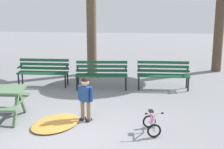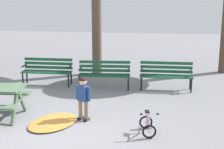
# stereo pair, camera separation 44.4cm
# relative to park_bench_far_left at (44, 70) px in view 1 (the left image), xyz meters

# --- Properties ---
(ground) EXTENTS (36.00, 36.00, 0.00)m
(ground) POSITION_rel_park_bench_far_left_xyz_m (1.42, -3.88, -0.51)
(ground) COLOR gray
(park_bench_far_left) EXTENTS (1.60, 0.47, 0.85)m
(park_bench_far_left) POSITION_rel_park_bench_far_left_xyz_m (0.00, 0.00, 0.00)
(park_bench_far_left) COLOR #195133
(park_bench_far_left) RESTS_ON ground
(park_bench_left) EXTENTS (1.63, 0.56, 0.85)m
(park_bench_left) POSITION_rel_park_bench_far_left_xyz_m (1.89, -0.19, 0.00)
(park_bench_left) COLOR #195133
(park_bench_left) RESTS_ON ground
(park_bench_right) EXTENTS (1.60, 0.46, 0.85)m
(park_bench_right) POSITION_rel_park_bench_far_left_xyz_m (3.80, -0.08, 0.00)
(park_bench_right) COLOR #195133
(park_bench_right) RESTS_ON ground
(child_standing) EXTENTS (0.37, 0.25, 1.06)m
(child_standing) POSITION_rel_park_bench_far_left_xyz_m (1.82, -2.95, 0.11)
(child_standing) COLOR #7F664C
(child_standing) RESTS_ON ground
(kids_bicycle) EXTENTS (0.44, 0.60, 0.54)m
(kids_bicycle) POSITION_rel_park_bench_far_left_xyz_m (3.34, -3.52, -0.31)
(kids_bicycle) COLOR black
(kids_bicycle) RESTS_ON ground
(leaf_pile) EXTENTS (1.39, 1.60, 0.07)m
(leaf_pile) POSITION_rel_park_bench_far_left_xyz_m (1.16, -3.25, -0.48)
(leaf_pile) COLOR #C68438
(leaf_pile) RESTS_ON ground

